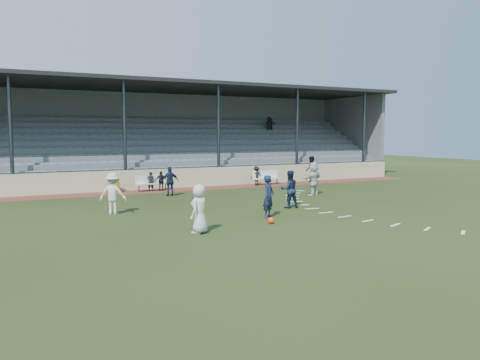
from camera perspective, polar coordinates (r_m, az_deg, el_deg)
name	(u,v)px	position (r m, az deg, el deg)	size (l,w,h in m)	color
ground	(268,218)	(18.70, 3.42, -4.64)	(90.00, 90.00, 0.00)	#283515
cinder_track	(181,190)	(28.19, -7.25, -1.18)	(34.00, 2.00, 0.02)	brown
retaining_wall	(175,178)	(29.12, -7.94, 0.20)	(34.00, 0.18, 1.20)	beige
bench_left	(152,181)	(27.77, -10.70, -0.14)	(2.04, 0.82, 0.95)	white
bench_right	(266,176)	(30.57, 3.16, 0.47)	(2.03, 0.71, 0.95)	white
trash_bin	(115,185)	(27.44, -15.02, -0.62)	(0.52, 0.52, 0.83)	gold
football	(271,221)	(17.49, 3.80, -4.96)	(0.24, 0.24, 0.24)	#F0470E
player_white_lead	(199,209)	(15.77, -4.97, -3.52)	(0.81, 0.53, 1.66)	silver
player_navy_lead	(269,197)	(18.65, 3.52, -2.03)	(0.62, 0.41, 1.70)	#151E3A
player_navy_mid	(289,189)	(21.18, 6.04, -1.13)	(0.83, 0.64, 1.70)	#151E3A
player_white_wing	(113,194)	(20.06, -15.23, -1.63)	(1.12, 0.64, 1.73)	silver
player_navy_wing	(170,181)	(25.39, -8.51, -0.17)	(0.93, 0.39, 1.59)	#151E3A
player_white_back	(313,179)	(25.80, 8.95, 0.17)	(1.68, 0.54, 1.81)	silver
official	(311,169)	(31.95, 8.67, 1.28)	(0.89, 0.70, 1.84)	black
sub_left_near	(151,181)	(27.61, -10.85, -0.17)	(0.41, 0.27, 1.13)	black
sub_left_far	(161,181)	(27.63, -9.57, -0.11)	(0.68, 0.28, 1.16)	black
sub_right	(256,176)	(30.30, 2.02, 0.53)	(0.79, 0.46, 1.23)	black
grandstand	(153,150)	(33.51, -10.53, 3.61)	(34.60, 9.00, 6.61)	slate
penalty_arc	(350,210)	(21.03, 13.23, -3.62)	(3.89, 14.63, 0.01)	white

